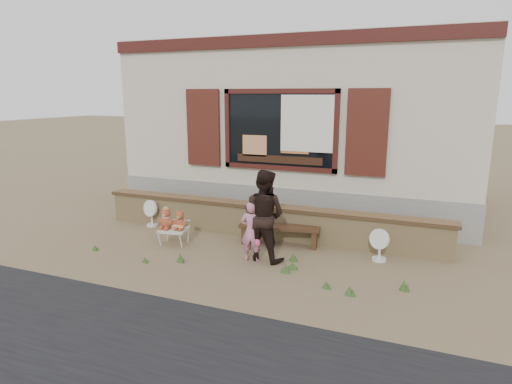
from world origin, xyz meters
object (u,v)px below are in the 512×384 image
at_px(teddy_bear_left, 166,218).
at_px(adult, 264,215).
at_px(folding_chair, 174,230).
at_px(bench, 279,231).
at_px(teddy_bear_right, 180,220).
at_px(child, 251,231).

xyz_separation_m(teddy_bear_left, adult, (1.98, -0.06, 0.27)).
distance_m(folding_chair, teddy_bear_left, 0.27).
bearing_deg(folding_chair, teddy_bear_left, 180.00).
relative_size(folding_chair, teddy_bear_left, 1.37).
relative_size(teddy_bear_left, adult, 0.26).
bearing_deg(bench, adult, -100.33).
bearing_deg(teddy_bear_right, child, -17.81).
bearing_deg(adult, teddy_bear_left, 7.93).
relative_size(folding_chair, adult, 0.36).
height_order(teddy_bear_right, child, child).
distance_m(bench, child, 0.96).
xyz_separation_m(folding_chair, child, (1.67, -0.22, 0.25)).
height_order(folding_chair, teddy_bear_right, teddy_bear_right).
bearing_deg(adult, folding_chair, 7.14).
bearing_deg(teddy_bear_right, bench, 12.06).
bearing_deg(folding_chair, child, -16.36).
distance_m(teddy_bear_right, adult, 1.73).
height_order(teddy_bear_left, teddy_bear_right, teddy_bear_left).
bearing_deg(adult, teddy_bear_right, 6.21).
bearing_deg(teddy_bear_left, adult, -10.59).
relative_size(bench, folding_chair, 2.75).
relative_size(child, adult, 0.67).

